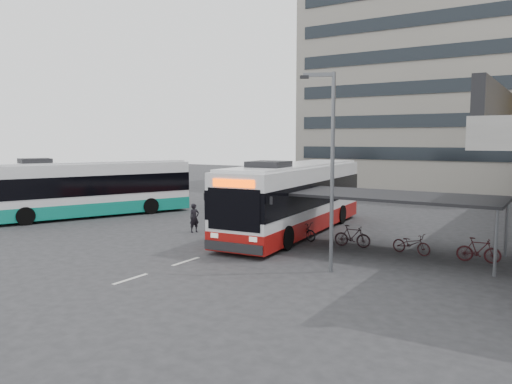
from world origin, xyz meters
The scene contains 10 objects.
ground centered at (0.00, 0.00, 0.00)m, with size 120.00×120.00×0.00m, color #28282B.
bike_shelter centered at (8.45, 3.00, 1.64)m, with size 10.00×4.00×2.54m.
office_block centered at (6.00, 36.00, 12.50)m, with size 30.00×15.00×25.00m, color gray.
road_markings centered at (2.50, -3.00, 0.01)m, with size 0.15×7.60×0.01m.
bus_main centered at (3.25, 5.05, 1.81)m, with size 3.92×13.34×3.89m.
bus_teal centered at (-10.45, 2.98, 1.75)m, with size 7.53×12.80×3.77m.
pedestrian centered at (-1.27, 2.19, 0.76)m, with size 0.56×0.37×1.53m, color black.
lamp_post centered at (7.99, -1.39, 4.15)m, with size 1.21×0.64×7.29m.
sign_totem_mid centered at (-13.45, 5.32, 1.23)m, with size 0.51×0.24×2.38m.
sign_totem_north centered at (-11.56, 5.69, 1.22)m, with size 0.51×0.22×2.36m.
Camera 1 is at (15.33, -18.15, 4.88)m, focal length 35.00 mm.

